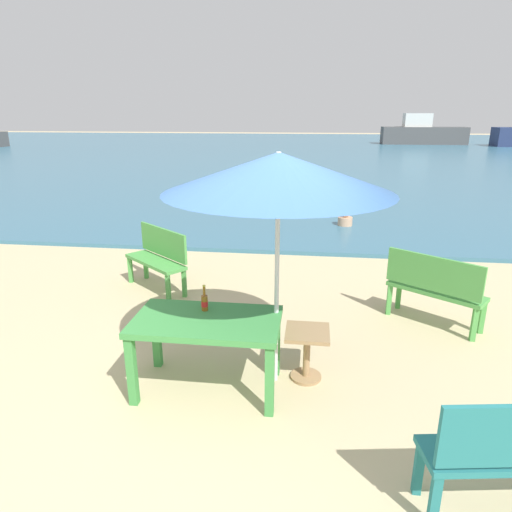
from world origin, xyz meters
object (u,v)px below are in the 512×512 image
patio_umbrella (278,173)px  boat_fishing_trawler (422,133)px  picnic_table_green (207,329)px  side_table_wood (307,347)px  bench_green_left (159,255)px  swimmer_person (345,219)px  bench_green_right (434,286)px  beer_bottle_amber (205,301)px

patio_umbrella → boat_fishing_trawler: 37.52m
picnic_table_green → side_table_wood: (0.96, 0.30, -0.30)m
picnic_table_green → side_table_wood: 1.05m
bench_green_left → swimmer_person: 5.23m
side_table_wood → swimmer_person: 6.48m
bench_green_right → swimmer_person: bench_green_right is taller
bench_green_left → patio_umbrella: bearing=-49.0°
patio_umbrella → bench_green_right: bearing=38.7°
beer_bottle_amber → patio_umbrella: bearing=3.3°
bench_green_right → boat_fishing_trawler: bearing=78.1°
bench_green_right → picnic_table_green: bearing=-145.6°
picnic_table_green → swimmer_person: 6.97m
picnic_table_green → bench_green_right: bearing=34.4°
beer_bottle_amber → bench_green_left: size_ratio=0.23×
patio_umbrella → boat_fishing_trawler: boat_fishing_trawler is taller
picnic_table_green → bench_green_left: 2.87m
swimmer_person → boat_fishing_trawler: bearing=74.8°
swimmer_person → boat_fishing_trawler: size_ratio=0.06×
picnic_table_green → bench_green_left: (-1.35, 2.53, -0.11)m
picnic_table_green → patio_umbrella: (0.65, 0.23, 1.47)m
beer_bottle_amber → bench_green_right: bearing=30.9°
side_table_wood → bench_green_left: bench_green_left is taller
side_table_wood → swimmer_person: bearing=83.1°
swimmer_person → beer_bottle_amber: bearing=-105.3°
side_table_wood → boat_fishing_trawler: boat_fishing_trawler is taller
side_table_wood → picnic_table_green: bearing=-162.6°
bench_green_left → bench_green_right: 3.96m
beer_bottle_amber → bench_green_left: beer_bottle_amber is taller
patio_umbrella → bench_green_right: (1.88, 1.51, -1.58)m
picnic_table_green → boat_fishing_trawler: size_ratio=0.21×
bench_green_left → swimmer_person: bearing=53.7°
beer_bottle_amber → bench_green_left: (-1.29, 2.34, -0.31)m
beer_bottle_amber → boat_fishing_trawler: (9.92, 36.40, 0.12)m
swimmer_person → picnic_table_green: bearing=-104.5°
side_table_wood → beer_bottle_amber: bearing=-173.6°
swimmer_person → side_table_wood: bearing=-96.9°
side_table_wood → swimmer_person: (0.78, 6.43, -0.11)m
bench_green_left → bench_green_right: same height
picnic_table_green → boat_fishing_trawler: 37.89m
beer_bottle_amber → swimmer_person: size_ratio=0.65×
beer_bottle_amber → swimmer_person: 6.82m
patio_umbrella → bench_green_left: (-2.00, 2.30, -1.58)m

